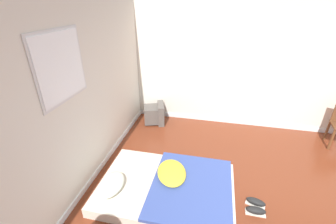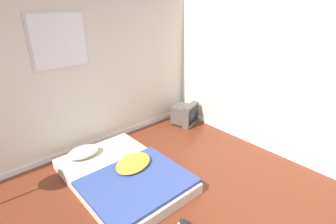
{
  "view_description": "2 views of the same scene",
  "coord_description": "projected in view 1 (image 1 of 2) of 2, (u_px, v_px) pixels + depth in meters",
  "views": [
    {
      "loc": [
        -2.25,
        1.01,
        2.6
      ],
      "look_at": [
        1.18,
        1.77,
        0.81
      ],
      "focal_mm": 24.0,
      "sensor_mm": 36.0,
      "label": 1
    },
    {
      "loc": [
        -1.45,
        -1.23,
        2.48
      ],
      "look_at": [
        1.2,
        1.76,
        0.72
      ],
      "focal_mm": 28.0,
      "sensor_mm": 36.0,
      "label": 2
    }
  ],
  "objects": [
    {
      "name": "ground_plane",
      "position": [
        280.0,
        220.0,
        2.94
      ],
      "size": [
        20.0,
        20.0,
        0.0
      ],
      "primitive_type": "plane",
      "color": "maroon"
    },
    {
      "name": "sneaker_pair",
      "position": [
        256.0,
        206.0,
        3.07
      ],
      "size": [
        0.29,
        0.29,
        0.1
      ],
      "color": "silver",
      "rests_on": "ground_plane"
    },
    {
      "name": "mattress_bed",
      "position": [
        167.0,
        187.0,
        3.3
      ],
      "size": [
        1.36,
        1.95,
        0.3
      ],
      "color": "beige",
      "rests_on": "ground_plane"
    },
    {
      "name": "wall_right",
      "position": [
        267.0,
        70.0,
        4.56
      ],
      "size": [
        0.08,
        7.93,
        2.6
      ],
      "color": "silver",
      "rests_on": "ground_plane"
    },
    {
      "name": "wall_back",
      "position": [
        70.0,
        111.0,
        2.89
      ],
      "size": [
        7.41,
        0.08,
        2.6
      ],
      "color": "silver",
      "rests_on": "ground_plane"
    },
    {
      "name": "crt_tv",
      "position": [
        155.0,
        114.0,
        5.15
      ],
      "size": [
        0.54,
        0.55,
        0.46
      ],
      "color": "#56514C",
      "rests_on": "ground_plane"
    }
  ]
}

